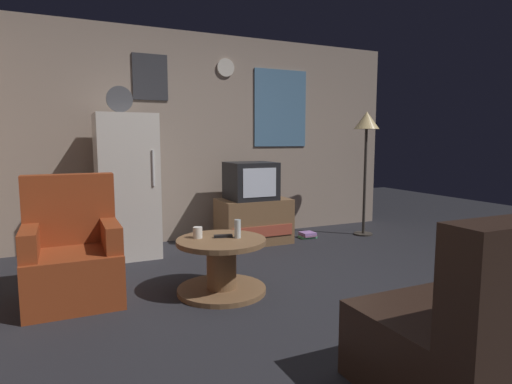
% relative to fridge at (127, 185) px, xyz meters
% --- Properties ---
extents(ground_plane, '(12.00, 12.00, 0.00)m').
position_rel_fridge_xyz_m(ground_plane, '(1.07, -1.95, -0.75)').
color(ground_plane, '#232328').
extents(wall_with_art, '(5.20, 0.12, 2.51)m').
position_rel_fridge_xyz_m(wall_with_art, '(1.08, 0.49, 0.51)').
color(wall_with_art, gray).
rests_on(wall_with_art, ground_plane).
extents(fridge, '(0.60, 0.62, 1.77)m').
position_rel_fridge_xyz_m(fridge, '(0.00, 0.00, 0.00)').
color(fridge, silver).
rests_on(fridge, ground_plane).
extents(tv_stand, '(0.84, 0.53, 0.53)m').
position_rel_fridge_xyz_m(tv_stand, '(1.45, -0.04, -0.49)').
color(tv_stand, brown).
rests_on(tv_stand, ground_plane).
extents(crt_tv, '(0.54, 0.51, 0.44)m').
position_rel_fridge_xyz_m(crt_tv, '(1.41, -0.04, -0.00)').
color(crt_tv, black).
rests_on(crt_tv, tv_stand).
extents(standing_lamp, '(0.32, 0.32, 1.59)m').
position_rel_fridge_xyz_m(standing_lamp, '(2.93, -0.25, 0.60)').
color(standing_lamp, '#332D28').
rests_on(standing_lamp, ground_plane).
extents(coffee_table, '(0.72, 0.72, 0.44)m').
position_rel_fridge_xyz_m(coffee_table, '(0.52, -1.47, -0.53)').
color(coffee_table, brown).
rests_on(coffee_table, ground_plane).
extents(wine_glass, '(0.05, 0.05, 0.15)m').
position_rel_fridge_xyz_m(wine_glass, '(0.65, -1.50, -0.24)').
color(wine_glass, silver).
rests_on(wine_glass, coffee_table).
extents(mug_ceramic_white, '(0.08, 0.08, 0.09)m').
position_rel_fridge_xyz_m(mug_ceramic_white, '(0.36, -1.36, -0.27)').
color(mug_ceramic_white, silver).
rests_on(mug_ceramic_white, coffee_table).
extents(remote_control, '(0.16, 0.08, 0.02)m').
position_rel_fridge_xyz_m(remote_control, '(0.55, -1.43, -0.30)').
color(remote_control, black).
rests_on(remote_control, coffee_table).
extents(armchair, '(0.68, 0.68, 0.96)m').
position_rel_fridge_xyz_m(armchair, '(-0.58, -1.13, -0.42)').
color(armchair, maroon).
rests_on(armchair, ground_plane).
extents(book_stack, '(0.20, 0.18, 0.07)m').
position_rel_fridge_xyz_m(book_stack, '(2.17, -0.11, -0.72)').
color(book_stack, '#59BF7C').
rests_on(book_stack, ground_plane).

